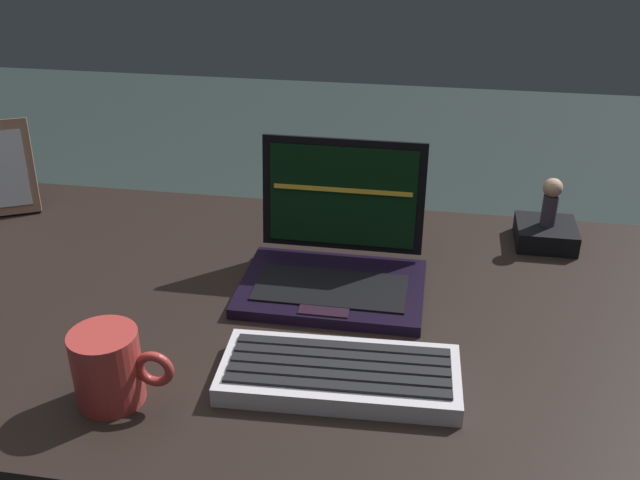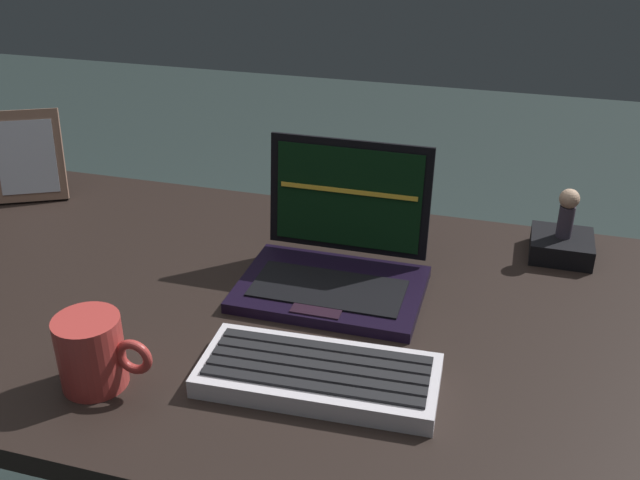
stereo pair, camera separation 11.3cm
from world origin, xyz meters
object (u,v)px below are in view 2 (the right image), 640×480
figurine_stand (561,246)px  figurine (567,210)px  laptop_front (336,261)px  external_keyboard (318,375)px  coffee_mug (93,352)px  photo_frame (27,157)px

figurine_stand → figurine: (0.00, 0.00, 0.07)m
laptop_front → figurine: size_ratio=3.29×
external_keyboard → figurine: bearing=55.9°
laptop_front → external_keyboard: bearing=-80.1°
figurine → coffee_mug: figurine is taller
figurine_stand → coffee_mug: 0.80m
laptop_front → coffee_mug: laptop_front is taller
laptop_front → external_keyboard: size_ratio=0.91×
figurine_stand → figurine: figurine is taller
figurine → coffee_mug: bearing=-137.7°
photo_frame → figurine: (1.04, 0.04, -0.00)m
figurine_stand → photo_frame: bearing=-177.6°
figurine_stand → coffee_mug: size_ratio=0.80×
laptop_front → photo_frame: size_ratio=1.60×
laptop_front → figurine: (0.35, 0.20, 0.04)m
photo_frame → laptop_front: bearing=-13.2°
laptop_front → coffee_mug: size_ratio=2.22×
figurine_stand → figurine: size_ratio=1.19×
figurine → coffee_mug: 0.80m
coffee_mug → external_keyboard: bearing=16.0°
photo_frame → figurine: photo_frame is taller
external_keyboard → figurine: figurine is taller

